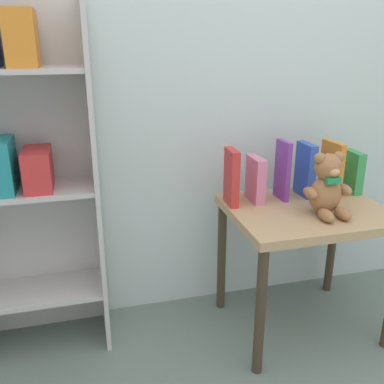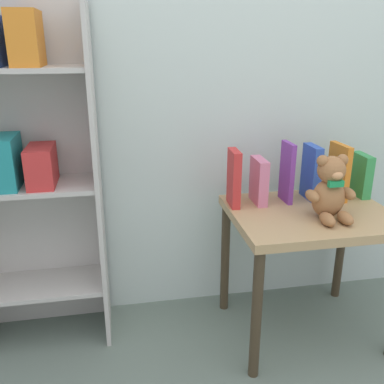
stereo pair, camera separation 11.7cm
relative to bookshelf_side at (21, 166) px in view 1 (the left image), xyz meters
name	(u,v)px [view 1 (the left image)]	position (x,y,z in m)	size (l,w,h in m)	color
wall_back	(242,35)	(0.93, 0.15, 0.47)	(4.80, 0.06, 2.50)	silver
bookshelf_side	(21,166)	(0.00, 0.00, 0.00)	(0.56, 0.27, 1.38)	#BCB7B2
display_table	(306,226)	(1.11, -0.21, -0.29)	(0.64, 0.51, 0.57)	tan
teddy_bear	(327,187)	(1.15, -0.28, -0.09)	(0.19, 0.18, 0.25)	#99663D
book_standing_red	(232,177)	(0.82, -0.08, -0.09)	(0.03, 0.12, 0.24)	red
book_standing_pink	(256,179)	(0.94, -0.07, -0.11)	(0.04, 0.14, 0.19)	#D17093
book_standing_purple	(283,170)	(1.05, -0.08, -0.08)	(0.02, 0.11, 0.26)	purple
book_standing_blue	(305,170)	(1.17, -0.06, -0.09)	(0.04, 0.13, 0.23)	#2D51B7
book_standing_orange	(331,168)	(1.29, -0.08, -0.09)	(0.03, 0.15, 0.24)	orange
book_standing_green	(352,171)	(1.41, -0.07, -0.11)	(0.04, 0.13, 0.19)	#33934C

